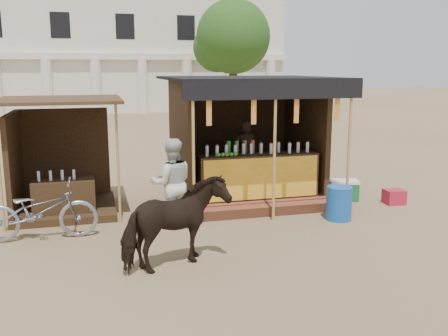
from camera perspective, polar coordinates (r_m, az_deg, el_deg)
name	(u,v)px	position (r m, az deg, el deg)	size (l,w,h in m)	color
ground	(249,252)	(8.33, 2.87, -9.56)	(120.00, 120.00, 0.00)	#846B4C
main_stall	(246,155)	(11.45, 2.59, 1.55)	(3.60, 3.61, 2.78)	brown
secondary_stall	(56,172)	(10.88, -18.67, -0.49)	(2.40, 2.40, 2.38)	#3D2816
cow	(175,224)	(7.51, -5.58, -6.39)	(0.74, 1.64, 1.38)	black
motorbike	(39,211)	(9.32, -20.37, -4.61)	(0.69, 1.98, 1.04)	gray
bystander	(172,183)	(9.40, -6.00, -1.75)	(0.83, 0.64, 1.70)	silver
blue_barrel	(339,203)	(10.19, 13.00, -3.94)	(0.51, 0.51, 0.67)	#154DA4
red_crate	(394,197)	(11.73, 18.86, -3.13)	(0.42, 0.36, 0.32)	#A51B2F
cooler	(344,190)	(11.74, 13.51, -2.46)	(0.74, 0.60, 0.46)	#16652C
background_building	(94,53)	(37.36, -14.65, 12.56)	(26.00, 7.45, 8.18)	silver
tree	(230,40)	(30.71, 0.64, 14.47)	(4.50, 4.40, 7.00)	#382314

